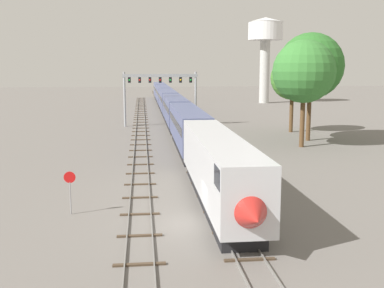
{
  "coord_description": "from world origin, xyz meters",
  "views": [
    {
      "loc": [
        -3.24,
        -27.96,
        9.61
      ],
      "look_at": [
        1.0,
        12.0,
        3.0
      ],
      "focal_mm": 44.19,
      "sensor_mm": 36.0,
      "label": 1
    }
  ],
  "objects_px": {
    "water_tower": "(265,37)",
    "stop_sign": "(70,187)",
    "passenger_train": "(171,105)",
    "signal_gantry": "(160,86)",
    "trackside_tree_mid": "(304,72)",
    "trackside_tree_left": "(293,78)",
    "trackside_tree_right": "(311,66)"
  },
  "relations": [
    {
      "from": "water_tower",
      "to": "stop_sign",
      "type": "xyz_separation_m",
      "value": [
        -37.11,
        -92.68,
        -15.34
      ]
    },
    {
      "from": "water_tower",
      "to": "passenger_train",
      "type": "bearing_deg",
      "value": -126.42
    },
    {
      "from": "passenger_train",
      "to": "signal_gantry",
      "type": "relative_size",
      "value": 10.71
    },
    {
      "from": "stop_sign",
      "to": "trackside_tree_mid",
      "type": "height_order",
      "value": "trackside_tree_mid"
    },
    {
      "from": "passenger_train",
      "to": "trackside_tree_left",
      "type": "height_order",
      "value": "trackside_tree_left"
    },
    {
      "from": "stop_sign",
      "to": "trackside_tree_left",
      "type": "height_order",
      "value": "trackside_tree_left"
    },
    {
      "from": "passenger_train",
      "to": "trackside_tree_right",
      "type": "height_order",
      "value": "trackside_tree_right"
    },
    {
      "from": "signal_gantry",
      "to": "water_tower",
      "type": "relative_size",
      "value": 0.54
    },
    {
      "from": "stop_sign",
      "to": "trackside_tree_right",
      "type": "relative_size",
      "value": 0.21
    },
    {
      "from": "trackside_tree_left",
      "to": "trackside_tree_right",
      "type": "xyz_separation_m",
      "value": [
        -0.31,
        -8.17,
        1.74
      ]
    },
    {
      "from": "stop_sign",
      "to": "trackside_tree_right",
      "type": "bearing_deg",
      "value": 47.48
    },
    {
      "from": "water_tower",
      "to": "trackside_tree_left",
      "type": "relative_size",
      "value": 1.99
    },
    {
      "from": "passenger_train",
      "to": "trackside_tree_right",
      "type": "xyz_separation_m",
      "value": [
        16.37,
        -27.18,
        7.05
      ]
    },
    {
      "from": "passenger_train",
      "to": "trackside_tree_right",
      "type": "distance_m",
      "value": 32.5
    },
    {
      "from": "trackside_tree_left",
      "to": "trackside_tree_mid",
      "type": "height_order",
      "value": "trackside_tree_mid"
    },
    {
      "from": "passenger_train",
      "to": "signal_gantry",
      "type": "xyz_separation_m",
      "value": [
        -2.25,
        -9.81,
        3.86
      ]
    },
    {
      "from": "water_tower",
      "to": "trackside_tree_left",
      "type": "distance_m",
      "value": 57.48
    },
    {
      "from": "signal_gantry",
      "to": "trackside_tree_right",
      "type": "distance_m",
      "value": 25.67
    },
    {
      "from": "signal_gantry",
      "to": "trackside_tree_right",
      "type": "xyz_separation_m",
      "value": [
        18.62,
        -17.38,
        3.19
      ]
    },
    {
      "from": "water_tower",
      "to": "trackside_tree_right",
      "type": "bearing_deg",
      "value": -99.54
    },
    {
      "from": "signal_gantry",
      "to": "trackside_tree_mid",
      "type": "distance_m",
      "value": 27.5
    },
    {
      "from": "signal_gantry",
      "to": "water_tower",
      "type": "distance_m",
      "value": 56.07
    },
    {
      "from": "trackside_tree_mid",
      "to": "trackside_tree_left",
      "type": "bearing_deg",
      "value": 77.73
    },
    {
      "from": "trackside_tree_right",
      "to": "stop_sign",
      "type": "bearing_deg",
      "value": -132.52
    },
    {
      "from": "passenger_train",
      "to": "trackside_tree_left",
      "type": "distance_m",
      "value": 25.84
    },
    {
      "from": "trackside_tree_left",
      "to": "passenger_train",
      "type": "bearing_deg",
      "value": 131.25
    },
    {
      "from": "water_tower",
      "to": "stop_sign",
      "type": "bearing_deg",
      "value": -111.82
    },
    {
      "from": "trackside_tree_mid",
      "to": "trackside_tree_right",
      "type": "bearing_deg",
      "value": 62.27
    },
    {
      "from": "water_tower",
      "to": "trackside_tree_left",
      "type": "height_order",
      "value": "water_tower"
    },
    {
      "from": "trackside_tree_left",
      "to": "stop_sign",
      "type": "bearing_deg",
      "value": -125.84
    },
    {
      "from": "water_tower",
      "to": "stop_sign",
      "type": "relative_size",
      "value": 7.71
    },
    {
      "from": "passenger_train",
      "to": "trackside_tree_right",
      "type": "bearing_deg",
      "value": -58.94
    }
  ]
}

